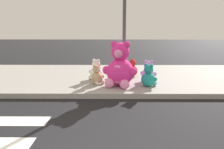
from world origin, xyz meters
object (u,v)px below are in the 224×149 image
(plush_red, at_px, (132,69))
(plush_teal, at_px, (149,77))
(sign_pole, at_px, (124,29))
(plush_lavender, at_px, (148,73))
(plush_pink_large, at_px, (120,68))
(plush_tan, at_px, (97,76))
(plush_white, at_px, (96,71))
(plush_brown, at_px, (120,69))

(plush_red, height_order, plush_teal, plush_teal)
(sign_pole, relative_size, plush_lavender, 4.45)
(plush_pink_large, height_order, plush_tan, plush_pink_large)
(plush_pink_large, height_order, plush_lavender, plush_pink_large)
(plush_teal, bearing_deg, plush_white, 152.04)
(sign_pole, distance_m, plush_tan, 1.72)
(plush_white, height_order, plush_brown, plush_white)
(plush_pink_large, bearing_deg, plush_red, 69.91)
(plush_red, height_order, plush_tan, plush_red)
(plush_tan, bearing_deg, plush_brown, 60.61)
(plush_lavender, distance_m, plush_teal, 0.62)
(plush_brown, relative_size, plush_teal, 0.83)
(sign_pole, xyz_separation_m, plush_teal, (0.73, -0.64, -1.42))
(plush_pink_large, relative_size, plush_red, 2.15)
(plush_lavender, distance_m, plush_brown, 1.35)
(plush_pink_large, bearing_deg, sign_pole, 75.86)
(sign_pole, relative_size, plush_white, 4.57)
(plush_teal, bearing_deg, sign_pole, 138.57)
(plush_lavender, height_order, plush_red, plush_lavender)
(sign_pole, height_order, plush_brown, sign_pole)
(plush_brown, xyz_separation_m, plush_teal, (0.83, -1.61, 0.05))
(plush_tan, bearing_deg, plush_white, 98.38)
(plush_lavender, bearing_deg, plush_pink_large, -149.75)
(plush_lavender, height_order, plush_tan, plush_lavender)
(sign_pole, bearing_deg, plush_brown, 96.08)
(plush_white, xyz_separation_m, plush_red, (1.27, 0.46, -0.03))
(sign_pole, distance_m, plush_pink_large, 1.30)
(plush_white, relative_size, plush_red, 1.10)
(plush_teal, bearing_deg, plush_red, 106.55)
(plush_red, xyz_separation_m, plush_tan, (-1.18, -1.08, -0.00))
(plush_white, height_order, plush_teal, plush_white)
(plush_brown, height_order, plush_teal, plush_teal)
(plush_pink_large, bearing_deg, plush_lavender, 30.25)
(plush_lavender, bearing_deg, plush_brown, 132.68)
(plush_lavender, bearing_deg, plush_white, 171.08)
(plush_pink_large, height_order, plush_teal, plush_pink_large)
(sign_pole, bearing_deg, plush_lavender, -2.01)
(sign_pole, distance_m, plush_red, 1.64)
(plush_red, bearing_deg, plush_pink_large, -110.09)
(plush_red, xyz_separation_m, plush_teal, (0.40, -1.35, 0.02))
(sign_pole, relative_size, plush_brown, 5.53)
(plush_teal, relative_size, plush_tan, 1.11)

